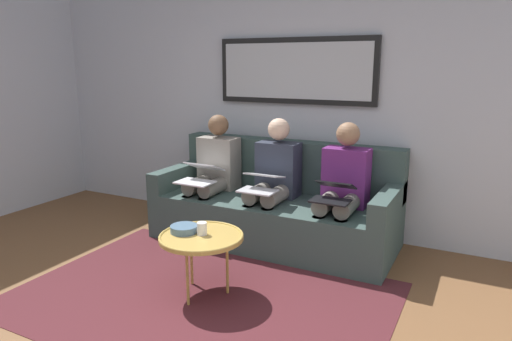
% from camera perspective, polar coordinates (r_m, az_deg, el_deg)
% --- Properties ---
extents(wall_rear, '(6.00, 0.12, 2.60)m').
position_cam_1_polar(wall_rear, '(4.57, 5.23, 9.01)').
color(wall_rear, '#B7BCC6').
rests_on(wall_rear, ground_plane).
extents(area_rug, '(2.60, 1.80, 0.01)m').
position_cam_1_polar(area_rug, '(3.42, -6.77, -15.22)').
color(area_rug, '#4C1E23').
rests_on(area_rug, ground_plane).
extents(couch, '(2.20, 0.90, 0.90)m').
position_cam_1_polar(couch, '(4.32, 2.54, -4.56)').
color(couch, '#384C47').
rests_on(couch, ground_plane).
extents(framed_mirror, '(1.58, 0.05, 0.62)m').
position_cam_1_polar(framed_mirror, '(4.48, 4.83, 12.14)').
color(framed_mirror, black).
extents(coffee_table, '(0.59, 0.59, 0.45)m').
position_cam_1_polar(coffee_table, '(3.29, -6.76, -8.21)').
color(coffee_table, tan).
rests_on(coffee_table, ground_plane).
extents(cup, '(0.07, 0.07, 0.09)m').
position_cam_1_polar(cup, '(3.29, -6.69, -7.13)').
color(cup, silver).
rests_on(cup, coffee_table).
extents(bowl, '(0.19, 0.19, 0.05)m').
position_cam_1_polar(bowl, '(3.36, -8.87, -7.12)').
color(bowl, slate).
rests_on(bowl, coffee_table).
extents(person_left, '(0.38, 0.58, 1.14)m').
position_cam_1_polar(person_left, '(3.96, 10.60, -1.93)').
color(person_left, '#66236B').
rests_on(person_left, couch).
extents(laptop_black, '(0.30, 0.34, 0.15)m').
position_cam_1_polar(laptop_black, '(3.74, 9.54, -2.60)').
color(laptop_black, black).
extents(person_middle, '(0.38, 0.58, 1.14)m').
position_cam_1_polar(person_middle, '(4.18, 2.19, -0.92)').
color(person_middle, '#2D3342').
rests_on(person_middle, couch).
extents(laptop_silver, '(0.31, 0.34, 0.14)m').
position_cam_1_polar(laptop_silver, '(3.96, 0.67, -1.44)').
color(laptop_silver, silver).
extents(person_right, '(0.38, 0.58, 1.14)m').
position_cam_1_polar(person_right, '(4.48, -5.25, -0.02)').
color(person_right, gray).
rests_on(person_right, couch).
extents(laptop_white, '(0.33, 0.39, 0.17)m').
position_cam_1_polar(laptop_white, '(4.29, -6.89, -0.35)').
color(laptop_white, white).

